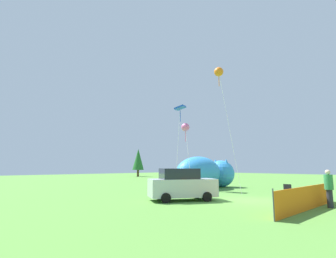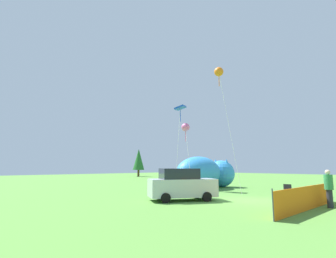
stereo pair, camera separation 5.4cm
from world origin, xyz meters
The scene contains 10 objects.
ground_plane centered at (0.00, 0.00, 0.00)m, with size 120.00×120.00×0.00m, color #548C38.
parked_car centered at (-3.03, 2.87, 0.95)m, with size 4.38×3.47×1.93m.
folding_chair centered at (2.89, -1.03, 0.52)m, with size 0.61×0.61×0.89m.
inflatable_cat centered at (4.79, 7.38, 1.37)m, with size 7.51×3.07×2.96m.
safety_fence centered at (-0.91, -3.69, 0.56)m, with size 7.99×0.29×1.23m.
spectator_in_white_shirt centered at (0.41, -4.21, 1.03)m, with size 0.41×0.41×1.89m.
kite_orange_flower centered at (3.21, 4.34, 10.11)m, with size 1.08×2.62×10.58m.
kite_blue_box centered at (2.07, 7.95, 7.28)m, with size 2.55×1.88×7.65m.
kite_pink_octopus centered at (2.39, 7.60, 5.56)m, with size 2.13×2.68×5.97m.
horizon_tree_west centered at (17.58, 35.37, 3.47)m, with size 2.37×2.37×5.65m.
Camera 1 is at (-14.77, -8.59, 2.06)m, focal length 28.00 mm.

